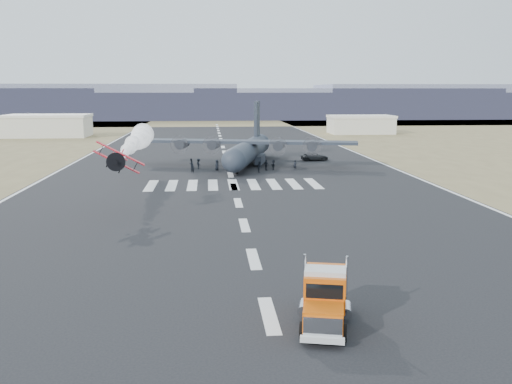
{
  "coord_description": "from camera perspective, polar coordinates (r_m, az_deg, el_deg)",
  "views": [
    {
      "loc": [
        -3.56,
        -33.0,
        13.57
      ],
      "look_at": [
        0.94,
        20.91,
        4.0
      ],
      "focal_mm": 40.0,
      "sensor_mm": 36.0,
      "label": 1
    }
  ],
  "objects": [
    {
      "name": "crew_c",
      "position": [
        101.58,
        -5.75,
        2.83
      ],
      "size": [
        1.0,
        1.31,
        1.83
      ],
      "primitive_type": "imported",
      "rotation": [
        0.0,
        0.0,
        2.01
      ],
      "color": "black",
      "rests_on": "ground"
    },
    {
      "name": "crew_e",
      "position": [
        99.49,
        -3.93,
        2.71
      ],
      "size": [
        0.99,
        1.06,
        1.85
      ],
      "primitive_type": "imported",
      "rotation": [
        0.0,
        0.0,
        2.21
      ],
      "color": "black",
      "rests_on": "ground"
    },
    {
      "name": "semi_truck",
      "position": [
        34.26,
        6.9,
        -10.35
      ],
      "size": [
        3.93,
        7.79,
        3.42
      ],
      "rotation": [
        0.0,
        0.0,
        -0.23
      ],
      "color": "black",
      "rests_on": "ground"
    },
    {
      "name": "crew_d",
      "position": [
        99.18,
        1.03,
        2.71
      ],
      "size": [
        1.16,
        1.19,
        1.88
      ],
      "primitive_type": "imported",
      "rotation": [
        0.0,
        0.0,
        2.32
      ],
      "color": "black",
      "rests_on": "ground"
    },
    {
      "name": "ridge_seg_f",
      "position": [
        322.04,
        19.95,
        8.54
      ],
      "size": [
        150.0,
        50.0,
        17.0
      ],
      "primitive_type": "cube",
      "color": "slate",
      "rests_on": "ground"
    },
    {
      "name": "hangar_right",
      "position": [
        189.88,
        10.43,
        6.68
      ],
      "size": [
        20.5,
        12.5,
        5.9
      ],
      "color": "beige",
      "rests_on": "ground"
    },
    {
      "name": "aerobatic_biplane",
      "position": [
        64.74,
        -13.65,
        3.26
      ],
      "size": [
        5.12,
        5.12,
        3.82
      ],
      "rotation": [
        0.0,
        0.49,
        0.03
      ],
      "color": "red"
    },
    {
      "name": "hangar_left",
      "position": [
        184.75,
        -20.1,
        6.27
      ],
      "size": [
        24.5,
        14.5,
        6.7
      ],
      "color": "beige",
      "rests_on": "ground"
    },
    {
      "name": "transport_aircraft",
      "position": [
        106.45,
        -0.77,
        4.33
      ],
      "size": [
        39.95,
        32.68,
        11.61
      ],
      "rotation": [
        0.0,
        0.0,
        -0.23
      ],
      "color": "#222433",
      "rests_on": "ground"
    },
    {
      "name": "smoke_trail",
      "position": [
        89.69,
        -11.66,
        5.29
      ],
      "size": [
        3.6,
        30.91,
        3.6
      ],
      "rotation": [
        0.0,
        0.0,
        0.03
      ],
      "color": "white"
    },
    {
      "name": "crew_h",
      "position": [
        102.21,
        -6.51,
        2.84
      ],
      "size": [
        0.91,
        1.01,
        1.78
      ],
      "primitive_type": "imported",
      "rotation": [
        0.0,
        0.0,
        4.15
      ],
      "color": "black",
      "rests_on": "ground"
    },
    {
      "name": "crew_f",
      "position": [
        99.89,
        1.73,
        2.74
      ],
      "size": [
        1.0,
        1.74,
        1.78
      ],
      "primitive_type": "imported",
      "rotation": [
        0.0,
        0.0,
        4.41
      ],
      "color": "black",
      "rests_on": "ground"
    },
    {
      "name": "ridge_seg_c",
      "position": [
        299.41,
        -16.82,
        8.64
      ],
      "size": [
        150.0,
        50.0,
        17.0
      ],
      "primitive_type": "cube",
      "color": "slate",
      "rests_on": "ground"
    },
    {
      "name": "scrub_far",
      "position": [
        263.37,
        -4.03,
        7.06
      ],
      "size": [
        500.0,
        80.0,
        0.0
      ],
      "primitive_type": "cube",
      "color": "brown",
      "rests_on": "ground"
    },
    {
      "name": "ground",
      "position": [
        35.85,
        1.31,
        -12.21
      ],
      "size": [
        500.0,
        500.0,
        0.0
      ],
      "primitive_type": "plane",
      "color": "black",
      "rests_on": "ground"
    },
    {
      "name": "crew_a",
      "position": [
        96.44,
        -6.37,
        2.38
      ],
      "size": [
        0.66,
        0.56,
        1.65
      ],
      "primitive_type": "imported",
      "rotation": [
        0.0,
        0.0,
        3.02
      ],
      "color": "black",
      "rests_on": "ground"
    },
    {
      "name": "ridge_seg_e",
      "position": [
        300.97,
        8.49,
        8.77
      ],
      "size": [
        150.0,
        50.0,
        15.0
      ],
      "primitive_type": "cube",
      "color": "slate",
      "rests_on": "ground"
    },
    {
      "name": "runway_markings",
      "position": [
        94.05,
        -2.56,
        1.73
      ],
      "size": [
        60.0,
        260.0,
        0.01
      ],
      "primitive_type": null,
      "color": "silver",
      "rests_on": "ground"
    },
    {
      "name": "crew_g",
      "position": [
        99.78,
        3.92,
        2.7
      ],
      "size": [
        0.82,
        0.81,
        1.75
      ],
      "primitive_type": "imported",
      "rotation": [
        0.0,
        0.0,
        5.55
      ],
      "color": "black",
      "rests_on": "ground"
    },
    {
      "name": "ridge_seg_d",
      "position": [
        293.1,
        -4.13,
        8.63
      ],
      "size": [
        150.0,
        50.0,
        13.0
      ],
      "primitive_type": "cube",
      "color": "slate",
      "rests_on": "ground"
    },
    {
      "name": "support_vehicle",
      "position": [
        114.11,
        5.89,
        3.53
      ],
      "size": [
        5.64,
        2.97,
        1.51
      ],
      "primitive_type": "imported",
      "rotation": [
        0.0,
        0.0,
        1.66
      ],
      "color": "black",
      "rests_on": "ground"
    },
    {
      "name": "crew_b",
      "position": [
        96.79,
        0.37,
        2.52
      ],
      "size": [
        0.59,
        0.92,
        1.84
      ],
      "primitive_type": "imported",
      "rotation": [
        0.0,
        0.0,
        1.53
      ],
      "color": "black",
      "rests_on": "ground"
    }
  ]
}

